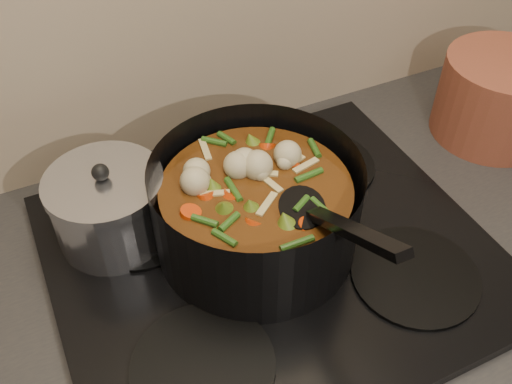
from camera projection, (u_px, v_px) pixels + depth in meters
name	position (u px, v px, depth m)	size (l,w,h in m)	color
stovetop	(271.00, 254.00, 0.84)	(0.62, 0.54, 0.03)	black
stockpot	(256.00, 209.00, 0.80)	(0.34, 0.42, 0.21)	black
saucepan	(109.00, 207.00, 0.82)	(0.17, 0.17, 0.14)	silver
terracotta_crock	(498.00, 98.00, 1.02)	(0.21, 0.21, 0.15)	brown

